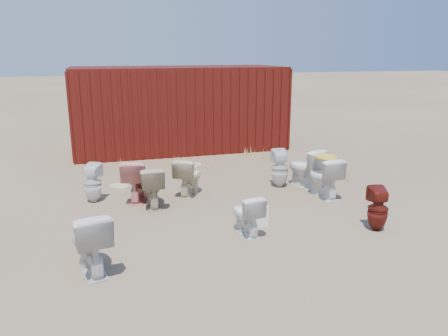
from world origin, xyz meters
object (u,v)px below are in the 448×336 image
object	(u,v)px
toilet_back_yellowlid	(324,177)
toilet_back_e	(280,168)
toilet_front_a	(90,241)
toilet_back_beige_left	(152,186)
toilet_back_beige_right	(189,176)
toilet_back_a	(93,183)
toilet_front_pink	(137,180)
loose_tank	(252,216)
toilet_front_c	(247,214)
toilet_front_maroon	(378,209)
shipping_container	(179,108)
toilet_front_e	(305,168)

from	to	relation	value
toilet_back_yellowlid	toilet_back_e	world-z (taller)	toilet_back_yellowlid
toilet_front_a	toilet_back_beige_left	xyz separation A→B (m)	(1.11, 2.30, -0.03)
toilet_back_beige_right	toilet_back_a	bearing A→B (deg)	29.76
toilet_back_beige_left	toilet_back_beige_right	size ratio (longest dim) A/B	1.02
toilet_front_pink	toilet_back_a	xyz separation A→B (m)	(-0.83, 0.17, -0.04)
loose_tank	toilet_front_c	bearing A→B (deg)	-120.23
toilet_front_a	toilet_back_e	xyz separation A→B (m)	(3.89, 2.75, -0.02)
toilet_front_maroon	toilet_back_beige_right	xyz separation A→B (m)	(-2.53, 2.66, 0.02)
toilet_front_c	toilet_back_a	size ratio (longest dim) A/B	0.89
shipping_container	toilet_front_a	xyz separation A→B (m)	(-2.60, -7.20, -0.77)
toilet_back_e	toilet_back_beige_left	bearing A→B (deg)	18.92
toilet_front_pink	loose_tank	world-z (taller)	toilet_front_pink
toilet_front_a	toilet_front_pink	bearing A→B (deg)	-119.56
toilet_back_yellowlid	toilet_back_a	bearing A→B (deg)	-18.14
toilet_front_a	toilet_front_maroon	bearing A→B (deg)	169.91
shipping_container	toilet_back_a	bearing A→B (deg)	-120.58
toilet_back_beige_right	toilet_front_a	bearing A→B (deg)	88.75
toilet_back_a	toilet_back_beige_right	world-z (taller)	toilet_back_beige_right
toilet_back_e	toilet_front_maroon	bearing A→B (deg)	111.39
toilet_front_a	shipping_container	bearing A→B (deg)	-121.42
toilet_front_pink	toilet_back_yellowlid	world-z (taller)	toilet_front_pink
shipping_container	loose_tank	distance (m)	6.42
shipping_container	toilet_back_yellowlid	size ratio (longest dim) A/B	7.33
toilet_front_maroon	toilet_back_yellowlid	bearing A→B (deg)	-77.85
loose_tank	toilet_back_beige_left	bearing A→B (deg)	140.44
shipping_container	toilet_front_a	bearing A→B (deg)	-109.87
toilet_front_a	toilet_back_a	world-z (taller)	toilet_front_a
toilet_front_e	toilet_back_beige_right	world-z (taller)	toilet_front_e
toilet_front_maroon	toilet_back_beige_right	bearing A→B (deg)	-34.21
toilet_front_c	toilet_front_a	bearing A→B (deg)	6.12
toilet_front_pink	loose_tank	xyz separation A→B (m)	(1.69, -1.85, -0.25)
toilet_front_pink	toilet_front_c	distance (m)	2.61
toilet_front_pink	toilet_back_yellowlid	xyz separation A→B (m)	(3.56, -0.87, -0.01)
toilet_front_a	toilet_back_a	size ratio (longest dim) A/B	1.14
toilet_front_c	toilet_front_e	world-z (taller)	toilet_front_e
shipping_container	toilet_front_e	bearing A→B (deg)	-68.79
toilet_front_a	toilet_back_beige_left	size ratio (longest dim) A/B	1.09
toilet_front_maroon	toilet_back_e	bearing A→B (deg)	-65.98
toilet_back_beige_right	loose_tank	bearing A→B (deg)	142.34
toilet_front_a	toilet_front_c	size ratio (longest dim) A/B	1.28
toilet_front_a	toilet_back_beige_right	bearing A→B (deg)	-136.10
loose_tank	toilet_back_yellowlid	bearing A→B (deg)	32.71
shipping_container	loose_tank	xyz separation A→B (m)	(-0.03, -6.34, -1.02)
toilet_front_pink	toilet_back_beige_right	bearing A→B (deg)	-158.43
toilet_front_c	toilet_back_yellowlid	distance (m)	2.45
shipping_container	toilet_front_c	bearing A→B (deg)	-92.08
toilet_back_beige_left	loose_tank	xyz separation A→B (m)	(1.46, -1.43, -0.22)
toilet_front_maroon	toilet_back_beige_left	bearing A→B (deg)	-20.98
toilet_front_a	loose_tank	world-z (taller)	toilet_front_a
toilet_back_yellowlid	loose_tank	bearing A→B (deg)	22.99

